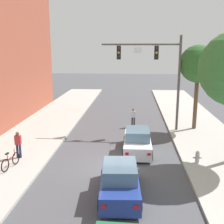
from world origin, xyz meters
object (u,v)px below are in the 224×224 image
Objects in this scene: bicycle_leaning at (11,161)px; street_tree_second at (198,64)px; car_following_blue at (120,181)px; car_lead_white at (137,142)px; traffic_signal_mast at (157,66)px; pedestrian_sidewalk_left_walker at (18,143)px; fire_hydrant at (197,157)px; pedestrian_crossing_road at (133,117)px.

street_tree_second reaches higher than bicycle_leaning.
car_following_blue is 6.59m from bicycle_leaning.
traffic_signal_mast is at bearing 72.95° from car_lead_white.
traffic_signal_mast is 4.57× the size of pedestrian_sidewalk_left_walker.
car_lead_white is 2.41× the size of bicycle_leaning.
street_tree_second is (4.78, 5.52, 4.68)m from car_lead_white.
traffic_signal_mast reaches higher than fire_hydrant.
fire_hydrant is at bearing -27.99° from car_lead_white.
pedestrian_crossing_road is at bearing 54.22° from bicycle_leaning.
fire_hydrant is at bearing 8.21° from bicycle_leaning.
pedestrian_crossing_road is 0.24× the size of street_tree_second.
car_following_blue is (-2.40, -10.60, -4.60)m from traffic_signal_mast.
car_following_blue is at bearing -98.86° from car_lead_white.
car_lead_white is at bearing 14.39° from pedestrian_sidewalk_left_walker.
traffic_signal_mast reaches higher than pedestrian_crossing_road.
fire_hydrant is (3.73, -7.89, -0.41)m from pedestrian_crossing_road.
pedestrian_crossing_road is (6.92, 7.91, -0.15)m from pedestrian_sidewalk_left_walker.
car_following_blue is 2.46× the size of bicycle_leaning.
car_following_blue is 2.64× the size of pedestrian_sidewalk_left_walker.
pedestrian_sidewalk_left_walker is 2.28× the size of fire_hydrant.
pedestrian_sidewalk_left_walker is 0.24× the size of street_tree_second.
car_lead_white is 6.07m from pedestrian_crossing_road.
car_following_blue is 13.36m from street_tree_second.
pedestrian_sidewalk_left_walker is (-8.72, -6.81, -4.26)m from traffic_signal_mast.
car_lead_white is 5.70m from car_following_blue.
pedestrian_crossing_road is (-1.80, 1.10, -4.41)m from traffic_signal_mast.
pedestrian_crossing_road is at bearing 115.29° from fire_hydrant.
street_tree_second reaches higher than pedestrian_crossing_road.
street_tree_second is (1.33, 7.36, 4.90)m from fire_hydrant.
fire_hydrant is at bearing -64.71° from pedestrian_crossing_road.
street_tree_second is (11.98, 7.37, 4.34)m from pedestrian_sidewalk_left_walker.
traffic_signal_mast is 4.57× the size of pedestrian_crossing_road.
car_following_blue is at bearing -30.93° from pedestrian_sidewalk_left_walker.
car_lead_white is (-1.52, -4.96, -4.60)m from traffic_signal_mast.
street_tree_second reaches higher than fire_hydrant.
pedestrian_crossing_road reaches higher than car_following_blue.
pedestrian_crossing_road is 8.74m from fire_hydrant.
bicycle_leaning is at bearing -143.14° from street_tree_second.
pedestrian_sidewalk_left_walker reaches higher than car_lead_white.
traffic_signal_mast is 6.94m from car_lead_white.
pedestrian_crossing_road is at bearing 148.67° from traffic_signal_mast.
bicycle_leaning is (-6.78, -9.41, -0.37)m from pedestrian_crossing_road.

